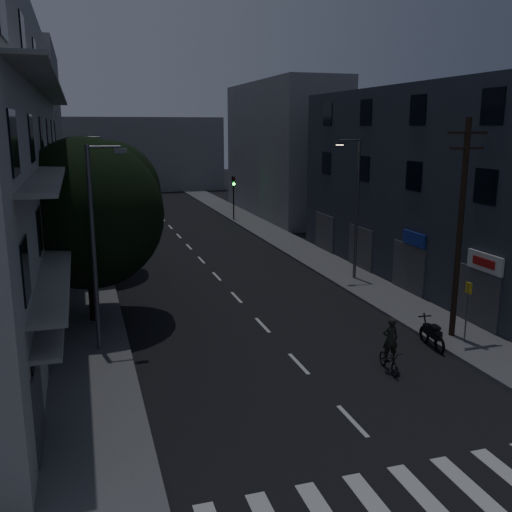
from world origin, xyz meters
TOP-DOWN VIEW (x-y plane):
  - ground at (0.00, 25.00)m, footprint 160.00×160.00m
  - sidewalk_left at (-7.50, 25.00)m, footprint 3.00×90.00m
  - sidewalk_right at (7.50, 25.00)m, footprint 3.00×90.00m
  - crosswalk at (-0.00, -2.00)m, footprint 10.90×3.00m
  - lane_markings at (0.00, 31.25)m, footprint 0.15×60.50m
  - building_right at (11.99, 14.00)m, footprint 6.19×28.00m
  - building_far_left at (-12.00, 48.00)m, footprint 6.00×20.00m
  - building_far_right at (12.00, 42.00)m, footprint 6.00×20.00m
  - building_far_end at (0.00, 70.00)m, footprint 24.00×8.00m
  - tree_near at (-7.16, 13.68)m, footprint 6.67×6.67m
  - tree_mid at (-7.26, 22.65)m, footprint 6.59×6.59m
  - tree_far at (-7.72, 37.20)m, footprint 6.03×6.03m
  - traffic_signal_far_right at (6.29, 39.51)m, footprint 0.28×0.37m
  - traffic_signal_far_left at (-6.44, 40.32)m, footprint 0.28×0.37m
  - street_lamp_left_near at (-7.04, 9.93)m, footprint 1.51×0.25m
  - street_lamp_right at (7.38, 16.80)m, footprint 1.51×0.25m
  - street_lamp_left_far at (-7.02, 30.54)m, footprint 1.51×0.25m
  - utility_pole at (7.18, 7.08)m, footprint 1.80×0.24m
  - bus_stop_sign at (7.19, 6.25)m, footprint 0.06×0.35m
  - motorcycle at (5.78, 6.47)m, footprint 0.58×2.00m
  - cyclist at (2.92, 4.90)m, footprint 0.74×1.68m

SIDE VIEW (x-z plane):
  - ground at x=0.00m, z-range 0.00..0.00m
  - crosswalk at x=0.00m, z-range 0.00..0.01m
  - lane_markings at x=0.00m, z-range 0.00..0.01m
  - sidewalk_left at x=-7.50m, z-range 0.00..0.15m
  - sidewalk_right at x=7.50m, z-range 0.00..0.15m
  - motorcycle at x=5.78m, z-range -0.13..1.15m
  - cyclist at x=2.92m, z-range -0.34..1.72m
  - bus_stop_sign at x=7.19m, z-range 0.63..3.15m
  - traffic_signal_far_right at x=6.29m, z-range 1.05..5.15m
  - traffic_signal_far_left at x=-6.44m, z-range 1.05..5.15m
  - street_lamp_left_near at x=-7.04m, z-range 0.60..8.60m
  - street_lamp_right at x=7.38m, z-range 0.60..8.60m
  - street_lamp_left_far at x=-7.02m, z-range 0.60..8.60m
  - tree_far at x=-7.72m, z-range 1.09..8.56m
  - utility_pole at x=7.18m, z-range 0.37..9.37m
  - building_far_end at x=0.00m, z-range 0.00..10.00m
  - tree_mid at x=-7.26m, z-range 1.16..9.27m
  - tree_near at x=-7.16m, z-range 1.18..9.41m
  - building_right at x=11.99m, z-range 0.00..11.00m
  - building_far_right at x=12.00m, z-range 0.00..13.00m
  - building_far_left at x=-12.00m, z-range 0.00..16.00m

